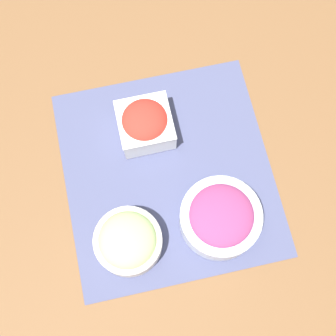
{
  "coord_description": "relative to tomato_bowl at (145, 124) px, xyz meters",
  "views": [
    {
      "loc": [
        0.06,
        0.29,
        0.97
      ],
      "look_at": [
        0.0,
        0.0,
        0.03
      ],
      "focal_mm": 50.0,
      "sensor_mm": 36.0,
      "label": 1
    }
  ],
  "objects": [
    {
      "name": "cucumber_bowl",
      "position": [
        0.08,
        0.24,
        -0.0
      ],
      "size": [
        0.14,
        0.14,
        0.08
      ],
      "color": "silver",
      "rests_on": "placemat"
    },
    {
      "name": "ground_plane",
      "position": [
        -0.03,
        0.1,
        -0.04
      ],
      "size": [
        3.0,
        3.0,
        0.0
      ],
      "primitive_type": "plane",
      "color": "brown"
    },
    {
      "name": "tomato_bowl",
      "position": [
        0.0,
        0.0,
        0.0
      ],
      "size": [
        0.11,
        0.11,
        0.08
      ],
      "color": "white",
      "rests_on": "placemat"
    },
    {
      "name": "onion_bowl",
      "position": [
        -0.11,
        0.23,
        0.0
      ],
      "size": [
        0.16,
        0.16,
        0.08
      ],
      "color": "silver",
      "rests_on": "placemat"
    },
    {
      "name": "placemat",
      "position": [
        -0.03,
        0.1,
        -0.04
      ],
      "size": [
        0.44,
        0.47,
        0.0
      ],
      "color": "#474C70",
      "rests_on": "ground_plane"
    }
  ]
}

